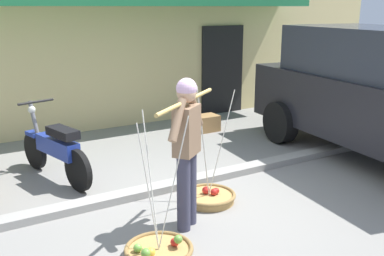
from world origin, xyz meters
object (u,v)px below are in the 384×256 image
object	(u,v)px
fruit_basket_left_side	(209,196)
motorcycle_second_in_row	(56,149)
wooden_crate	(207,123)
fruit_basket_right_side	(159,251)
fruit_vendor	(187,144)

from	to	relation	value
fruit_basket_left_side	motorcycle_second_in_row	size ratio (longest dim) A/B	0.81
motorcycle_second_in_row	wooden_crate	distance (m)	3.45
fruit_basket_left_side	motorcycle_second_in_row	distance (m)	2.32
fruit_basket_right_side	motorcycle_second_in_row	world-z (taller)	fruit_basket_right_side
fruit_vendor	fruit_basket_right_side	size ratio (longest dim) A/B	1.17
fruit_basket_right_side	wooden_crate	xyz separation A→B (m)	(2.94, 3.71, 0.09)
fruit_vendor	motorcycle_second_in_row	world-z (taller)	fruit_vendor
motorcycle_second_in_row	fruit_basket_right_side	bearing A→B (deg)	-83.04
fruit_basket_right_side	motorcycle_second_in_row	bearing A→B (deg)	96.96
fruit_basket_left_side	fruit_basket_right_side	xyz separation A→B (m)	(-1.14, -0.86, 0.00)
fruit_vendor	fruit_basket_right_side	bearing A→B (deg)	-143.10
wooden_crate	fruit_basket_left_side	bearing A→B (deg)	-122.13
fruit_basket_right_side	motorcycle_second_in_row	xyz separation A→B (m)	(-0.32, 2.61, 0.38)
fruit_vendor	motorcycle_second_in_row	size ratio (longest dim) A/B	0.95
motorcycle_second_in_row	wooden_crate	bearing A→B (deg)	18.70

